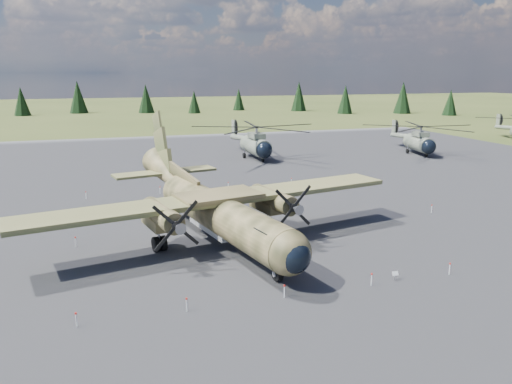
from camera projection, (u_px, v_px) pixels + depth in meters
name	position (u px, v px, depth m)	size (l,w,h in m)	color
ground	(273.00, 228.00, 44.20)	(500.00, 500.00, 0.00)	#525927
apron	(242.00, 201.00, 53.48)	(120.00, 120.00, 0.04)	#5A5A5F
transport_plane	(213.00, 204.00, 40.63)	(31.27, 28.07, 10.33)	#36361D
helicopter_near	(255.00, 136.00, 78.93)	(21.33, 24.79, 5.27)	slate
helicopter_mid	(419.00, 134.00, 83.37)	(22.48, 23.97, 4.87)	slate
info_placard_left	(276.00, 275.00, 32.65)	(0.54, 0.33, 0.79)	gray
info_placard_right	(395.00, 274.00, 32.96)	(0.41, 0.18, 0.64)	gray
barrier_fence	(268.00, 223.00, 43.87)	(33.12, 29.62, 0.85)	white
treeline	(309.00, 163.00, 49.06)	(286.18, 292.34, 10.88)	black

